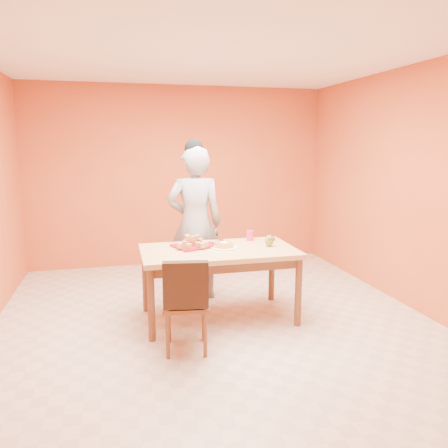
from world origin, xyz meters
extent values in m
plane|color=beige|center=(0.00, 0.00, 0.00)|extent=(5.00, 5.00, 0.00)
plane|color=white|center=(0.00, 0.00, 2.70)|extent=(5.00, 5.00, 0.00)
plane|color=#D46030|center=(0.00, 2.50, 1.35)|extent=(4.50, 0.00, 4.50)
plane|color=#D46030|center=(2.25, 0.00, 1.35)|extent=(0.00, 5.00, 5.00)
cube|color=tan|center=(0.06, 0.16, 0.73)|extent=(1.60, 0.90, 0.05)
cube|color=brown|center=(0.06, 0.16, 0.66)|extent=(1.48, 0.78, 0.10)
cylinder|color=brown|center=(-0.68, -0.23, 0.35)|extent=(0.07, 0.07, 0.71)
cylinder|color=brown|center=(-0.68, 0.55, 0.35)|extent=(0.07, 0.07, 0.71)
cylinder|color=brown|center=(0.80, -0.23, 0.35)|extent=(0.07, 0.07, 0.71)
cylinder|color=brown|center=(0.80, 0.55, 0.35)|extent=(0.07, 0.07, 0.71)
imported|color=gray|center=(-0.06, 0.87, 0.91)|extent=(0.69, 0.48, 1.81)
cube|color=maroon|center=(-0.20, 0.31, 0.77)|extent=(0.45, 0.45, 0.02)
cylinder|color=maroon|center=(-0.05, 0.37, 0.77)|extent=(0.33, 0.33, 0.02)
cylinder|color=white|center=(0.12, 0.19, 0.77)|extent=(0.31, 0.31, 0.01)
cylinder|color=gold|center=(0.12, 0.19, 0.79)|extent=(0.21, 0.21, 0.04)
cube|color=white|center=(0.13, 0.37, 0.82)|extent=(0.11, 0.27, 0.01)
ellipsoid|color=olive|center=(0.61, 0.14, 0.82)|extent=(0.11, 0.09, 0.12)
cylinder|color=#E32256|center=(0.50, 0.47, 0.82)|extent=(0.10, 0.10, 0.11)
cylinder|color=#3C2510|center=(0.72, 0.43, 0.78)|extent=(0.12, 0.12, 0.03)
camera|label=1|loc=(-0.96, -4.15, 1.84)|focal=35.00mm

